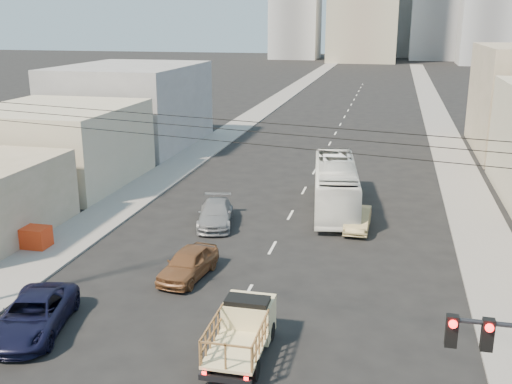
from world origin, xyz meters
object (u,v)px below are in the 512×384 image
at_px(flatbed_pickup, 242,328).
at_px(city_bus, 335,185).
at_px(sedan_brown, 188,263).
at_px(crate_stack, 33,237).
at_px(navy_pickup, 33,315).
at_px(sedan_tan, 358,219).
at_px(sedan_grey, 215,214).

bearing_deg(flatbed_pickup, city_bus, 85.19).
bearing_deg(flatbed_pickup, sedan_brown, 124.78).
bearing_deg(crate_stack, navy_pickup, -57.25).
bearing_deg(navy_pickup, sedan_brown, 43.59).
bearing_deg(navy_pickup, sedan_tan, 39.57).
distance_m(sedan_tan, crate_stack, 18.90).
relative_size(sedan_brown, sedan_grey, 0.87).
xyz_separation_m(sedan_grey, crate_stack, (-8.78, -6.12, -0.03)).
bearing_deg(city_bus, crate_stack, -151.55).
distance_m(city_bus, sedan_tan, 4.47).
height_order(navy_pickup, crate_stack, navy_pickup).
distance_m(navy_pickup, city_bus, 22.12).
xyz_separation_m(flatbed_pickup, crate_stack, (-14.06, 7.99, -0.40)).
xyz_separation_m(navy_pickup, sedan_tan, (12.13, 15.54, -0.08)).
distance_m(flatbed_pickup, sedan_tan, 15.62).
height_order(flatbed_pickup, sedan_grey, flatbed_pickup).
distance_m(navy_pickup, sedan_brown, 7.88).
distance_m(sedan_brown, crate_stack, 9.88).
height_order(city_bus, sedan_grey, city_bus).
relative_size(navy_pickup, city_bus, 0.47).
bearing_deg(sedan_tan, flatbed_pickup, -101.69).
height_order(sedan_tan, sedan_grey, sedan_grey).
bearing_deg(navy_pickup, crate_stack, 110.30).
height_order(flatbed_pickup, navy_pickup, flatbed_pickup).
relative_size(sedan_grey, crate_stack, 2.78).
bearing_deg(sedan_grey, sedan_tan, -4.92).
height_order(flatbed_pickup, sedan_brown, flatbed_pickup).
height_order(navy_pickup, city_bus, city_bus).
distance_m(sedan_brown, sedan_tan, 11.87).
height_order(city_bus, sedan_brown, city_bus).
bearing_deg(flatbed_pickup, sedan_tan, 77.43).
xyz_separation_m(navy_pickup, city_bus, (10.35, 19.53, 0.86)).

